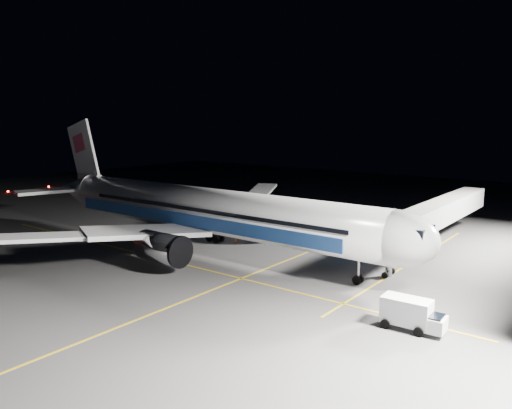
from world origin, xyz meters
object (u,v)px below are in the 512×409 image
at_px(jet_bridge, 434,215).
at_px(service_truck, 412,314).
at_px(baggage_tug, 243,216).
at_px(safety_cone_a, 266,240).
at_px(safety_cone_b, 239,228).
at_px(airliner, 203,211).
at_px(safety_cone_c, 236,240).

xyz_separation_m(jet_bridge, service_truck, (6.93, -25.77, -3.23)).
xyz_separation_m(service_truck, baggage_tug, (-37.80, 25.39, -0.50)).
height_order(baggage_tug, safety_cone_a, baggage_tug).
bearing_deg(jet_bridge, safety_cone_b, -166.96).
relative_size(airliner, safety_cone_b, 106.96).
relative_size(jet_bridge, safety_cone_a, 55.90).
relative_size(jet_bridge, safety_cone_c, 55.91).
xyz_separation_m(jet_bridge, safety_cone_c, (-22.67, -12.10, -4.27)).
bearing_deg(airliner, safety_cone_b, 107.76).
distance_m(service_truck, safety_cone_c, 32.62).
bearing_deg(airliner, service_truck, -14.42).
xyz_separation_m(safety_cone_a, safety_cone_c, (-3.29, -2.53, -0.00)).
relative_size(service_truck, safety_cone_b, 8.76).
relative_size(safety_cone_a, safety_cone_b, 1.07).
bearing_deg(safety_cone_a, baggage_tug, 141.37).
bearing_deg(safety_cone_c, safety_cone_b, 125.51).
bearing_deg(airliner, safety_cone_c, 86.10).
height_order(safety_cone_b, safety_cone_c, safety_cone_c).
bearing_deg(safety_cone_b, airliner, -72.24).
xyz_separation_m(airliner, safety_cone_b, (-3.79, 11.84, -4.88)).
xyz_separation_m(jet_bridge, safety_cone_a, (-19.38, -9.57, -4.27)).
xyz_separation_m(airliner, baggage_tug, (-7.80, 17.67, -4.32)).
bearing_deg(safety_cone_a, safety_cone_c, -142.47).
distance_m(airliner, safety_cone_c, 7.69).
distance_m(safety_cone_a, safety_cone_b, 8.21).
height_order(safety_cone_a, safety_cone_c, same).
xyz_separation_m(airliner, service_truck, (30.01, -7.72, -3.81)).
distance_m(airliner, jet_bridge, 29.31).
xyz_separation_m(safety_cone_b, safety_cone_c, (4.20, -5.88, 0.02)).
bearing_deg(safety_cone_b, service_truck, -30.05).
bearing_deg(safety_cone_a, safety_cone_b, 155.88).
bearing_deg(airliner, safety_cone_a, 66.44).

